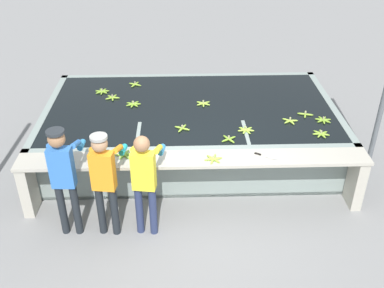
{
  "coord_description": "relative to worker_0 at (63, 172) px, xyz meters",
  "views": [
    {
      "loc": [
        -0.21,
        -5.35,
        4.57
      ],
      "look_at": [
        0.0,
        1.07,
        0.64
      ],
      "focal_mm": 42.0,
      "sensor_mm": 36.0,
      "label": 1
    }
  ],
  "objects": [
    {
      "name": "banana_bunch_floating_5",
      "position": [
        1.64,
        1.38,
        -0.12
      ],
      "size": [
        0.27,
        0.27,
        0.08
      ],
      "color": "#8CB738",
      "rests_on": "wash_tank"
    },
    {
      "name": "worker_1",
      "position": [
        0.55,
        -0.02,
        -0.05
      ],
      "size": [
        0.47,
        0.74,
        1.65
      ],
      "color": "#1E2328",
      "rests_on": "ground"
    },
    {
      "name": "banana_bunch_ledge_1",
      "position": [
        0.76,
        0.6,
        -0.12
      ],
      "size": [
        0.28,
        0.27,
        0.08
      ],
      "color": "#75A333",
      "rests_on": "work_ledge"
    },
    {
      "name": "worker_2",
      "position": [
        1.1,
        -0.03,
        -0.08
      ],
      "size": [
        0.48,
        0.73,
        1.63
      ],
      "color": "navy",
      "rests_on": "ground"
    },
    {
      "name": "banana_bunch_floating_8",
      "position": [
        2.37,
        1.01,
        -0.12
      ],
      "size": [
        0.25,
        0.25,
        0.08
      ],
      "color": "#7FAD33",
      "rests_on": "wash_tank"
    },
    {
      "name": "banana_bunch_floating_4",
      "position": [
        2.68,
        1.29,
        -0.12
      ],
      "size": [
        0.28,
        0.28,
        0.08
      ],
      "color": "#9EC642",
      "rests_on": "wash_tank"
    },
    {
      "name": "banana_bunch_floating_9",
      "position": [
        0.73,
        3.18,
        -0.12
      ],
      "size": [
        0.27,
        0.27,
        0.08
      ],
      "color": "#8CB738",
      "rests_on": "wash_tank"
    },
    {
      "name": "banana_bunch_floating_1",
      "position": [
        3.88,
        1.12,
        -0.12
      ],
      "size": [
        0.28,
        0.28,
        0.08
      ],
      "color": "#8CB738",
      "rests_on": "wash_tank"
    },
    {
      "name": "banana_bunch_floating_11",
      "position": [
        0.76,
        2.3,
        -0.12
      ],
      "size": [
        0.27,
        0.28,
        0.08
      ],
      "color": "#7FAD33",
      "rests_on": "wash_tank"
    },
    {
      "name": "banana_bunch_floating_3",
      "position": [
        0.12,
        2.87,
        -0.12
      ],
      "size": [
        0.28,
        0.27,
        0.08
      ],
      "color": "#7FAD33",
      "rests_on": "wash_tank"
    },
    {
      "name": "banana_bunch_floating_0",
      "position": [
        4.05,
        1.59,
        -0.12
      ],
      "size": [
        0.28,
        0.28,
        0.08
      ],
      "color": "#7FAD33",
      "rests_on": "wash_tank"
    },
    {
      "name": "knife_1",
      "position": [
        -0.17,
        0.42,
        -0.13
      ],
      "size": [
        0.17,
        0.33,
        0.02
      ],
      "color": "silver",
      "rests_on": "work_ledge"
    },
    {
      "name": "banana_bunch_ledge_0",
      "position": [
        2.09,
        0.44,
        -0.12
      ],
      "size": [
        0.28,
        0.28,
        0.08
      ],
      "color": "#9EC642",
      "rests_on": "work_ledge"
    },
    {
      "name": "banana_bunch_floating_6",
      "position": [
        3.8,
        1.81,
        -0.12
      ],
      "size": [
        0.28,
        0.28,
        0.08
      ],
      "color": "#8CB738",
      "rests_on": "wash_tank"
    },
    {
      "name": "wash_tank",
      "position": [
        1.8,
        2.22,
        -0.6
      ],
      "size": [
        5.26,
        3.0,
        0.92
      ],
      "color": "gray",
      "rests_on": "ground"
    },
    {
      "name": "ground_plane",
      "position": [
        1.8,
        0.28,
        -1.05
      ],
      "size": [
        80.0,
        80.0,
        0.0
      ],
      "primitive_type": "plane",
      "color": "gray",
      "rests_on": "ground"
    },
    {
      "name": "banana_bunch_floating_10",
      "position": [
        2.04,
        2.29,
        -0.12
      ],
      "size": [
        0.26,
        0.28,
        0.08
      ],
      "color": "#9EC642",
      "rests_on": "wash_tank"
    },
    {
      "name": "worker_0",
      "position": [
        0.0,
        0.0,
        0.0
      ],
      "size": [
        0.43,
        0.73,
        1.72
      ],
      "color": "#1E2328",
      "rests_on": "ground"
    },
    {
      "name": "banana_bunch_floating_7",
      "position": [
        3.48,
        1.58,
        -0.12
      ],
      "size": [
        0.27,
        0.28,
        0.08
      ],
      "color": "#9EC642",
      "rests_on": "wash_tank"
    },
    {
      "name": "banana_bunch_floating_2",
      "position": [
        0.35,
        2.59,
        -0.12
      ],
      "size": [
        0.27,
        0.27,
        0.08
      ],
      "color": "#8CB738",
      "rests_on": "wash_tank"
    },
    {
      "name": "work_ledge",
      "position": [
        1.8,
        0.5,
        -0.39
      ],
      "size": [
        5.26,
        0.45,
        0.92
      ],
      "color": "#B7B2A3",
      "rests_on": "ground"
    },
    {
      "name": "knife_0",
      "position": [
        2.83,
        0.53,
        -0.13
      ],
      "size": [
        0.31,
        0.21,
        0.02
      ],
      "color": "silver",
      "rests_on": "work_ledge"
    }
  ]
}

